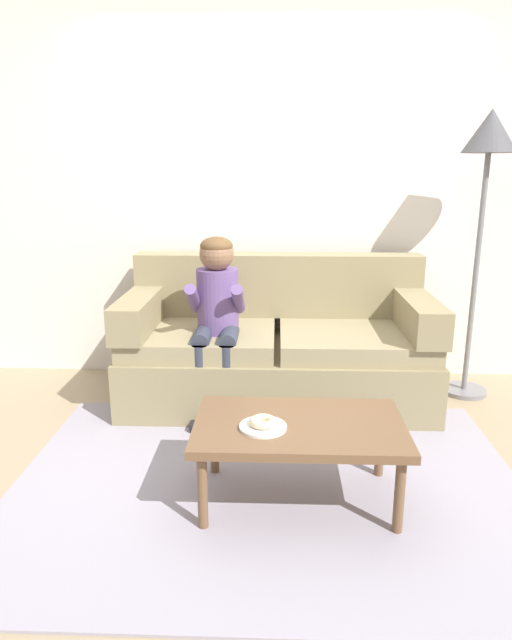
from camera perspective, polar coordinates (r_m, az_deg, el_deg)
ground at (r=3.07m, az=1.28°, el=-14.08°), size 10.00×10.00×0.00m
wall_back at (r=4.08m, az=1.73°, el=13.79°), size 8.00×0.10×2.80m
area_rug at (r=2.85m, az=1.19°, el=-16.43°), size 2.49×1.86×0.01m
couch at (r=3.71m, az=2.16°, el=-3.02°), size 1.97×0.90×0.93m
coffee_table at (r=2.58m, az=4.42°, el=-11.24°), size 0.94×0.58×0.40m
person_child at (r=3.44m, az=-4.04°, el=1.21°), size 0.34×0.58×1.10m
plate at (r=2.50m, az=0.71°, el=-10.83°), size 0.21×0.21×0.01m
donut at (r=2.49m, az=0.72°, el=-10.32°), size 0.12×0.12×0.04m
toy_controller at (r=3.15m, az=12.61°, el=-13.13°), size 0.23×0.09×0.05m
floor_lamp at (r=3.88m, az=22.49°, el=14.54°), size 0.33×0.33×1.85m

